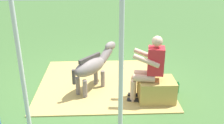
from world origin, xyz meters
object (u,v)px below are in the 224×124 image
at_px(person_seated, 149,66).
at_px(tent_pole_right, 21,68).
at_px(hay_bale, 156,90).
at_px(soda_bottle, 178,87).
at_px(tent_pole_left, 121,80).
at_px(pony_standing, 93,65).

height_order(person_seated, tent_pole_right, tent_pole_right).
bearing_deg(hay_bale, soda_bottle, -150.14).
distance_m(person_seated, tent_pole_right, 2.37).
distance_m(hay_bale, person_seated, 0.53).
relative_size(hay_bale, tent_pole_right, 0.27).
height_order(tent_pole_left, tent_pole_right, same).
height_order(person_seated, pony_standing, person_seated).
bearing_deg(soda_bottle, hay_bale, 29.86).
distance_m(hay_bale, soda_bottle, 0.60).
xyz_separation_m(pony_standing, soda_bottle, (-1.76, 0.21, -0.43)).
relative_size(pony_standing, soda_bottle, 4.20).
xyz_separation_m(hay_bale, tent_pole_left, (0.83, 1.58, 1.04)).
height_order(hay_bale, tent_pole_left, tent_pole_left).
bearing_deg(tent_pole_left, tent_pole_right, -17.53).
bearing_deg(pony_standing, hay_bale, 157.83).
distance_m(tent_pole_left, tent_pole_right, 1.39).
xyz_separation_m(hay_bale, tent_pole_right, (2.15, 1.16, 1.04)).
height_order(person_seated, tent_pole_left, tent_pole_left).
height_order(hay_bale, soda_bottle, hay_bale).
bearing_deg(soda_bottle, tent_pole_right, 28.69).
relative_size(person_seated, tent_pole_left, 0.53).
height_order(soda_bottle, tent_pole_left, tent_pole_left).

